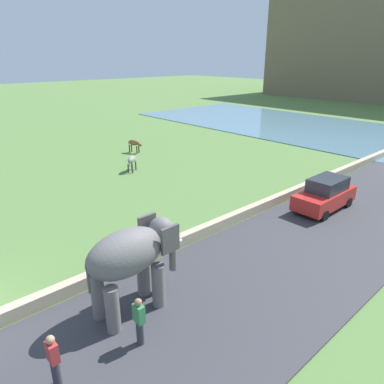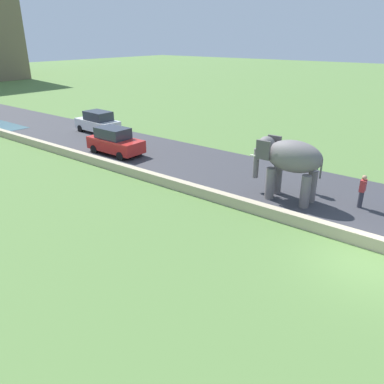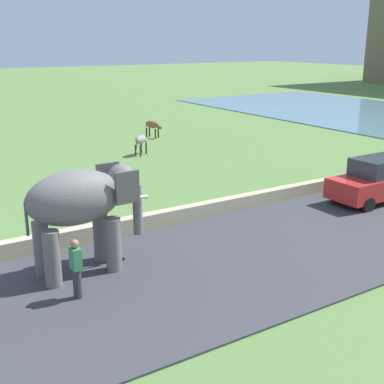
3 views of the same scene
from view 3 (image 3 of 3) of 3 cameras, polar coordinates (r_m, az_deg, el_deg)
The scene contains 7 objects.
barrier_wall at distance 24.10m, azimuth 16.98°, elevation 1.30°, with size 0.40×110.00×0.51m, color tan.
lake at distance 48.62m, azimuth 18.86°, elevation 8.29°, with size 36.00×18.00×0.08m, color slate.
elephant at distance 14.25m, azimuth -12.06°, elevation -1.24°, with size 1.48×3.48×2.99m.
person_beside_elephant at distance 13.15m, azimuth -12.77°, elevation -8.27°, with size 0.36×0.22×1.63m.
car_red at distance 21.86m, azimuth 19.82°, elevation 1.25°, with size 1.80×4.00×1.80m.
cow_grey at distance 29.32m, azimuth -5.70°, elevation 5.74°, with size 1.12×1.30×1.15m.
cow_brown at distance 34.55m, azimuth -4.39°, elevation 7.42°, with size 1.41×0.83×1.15m.
Camera 3 is at (16.21, 0.15, 6.30)m, focal length 47.87 mm.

